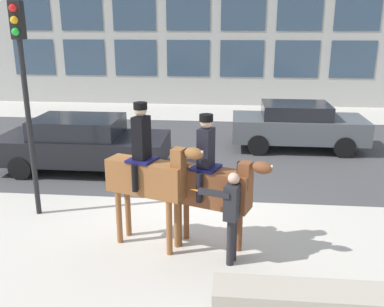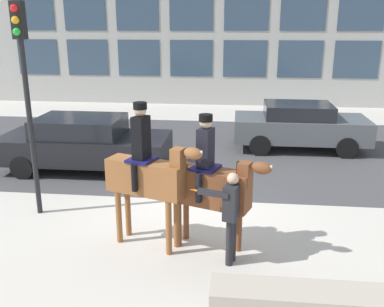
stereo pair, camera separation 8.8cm
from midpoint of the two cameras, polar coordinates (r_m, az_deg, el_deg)
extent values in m
plane|color=beige|center=(9.75, -0.30, -7.35)|extent=(80.00, 80.00, 0.00)
cube|color=#444447|center=(14.19, 1.86, 0.57)|extent=(24.23, 8.50, 0.01)
cube|color=#33475B|center=(24.05, -19.73, 12.02)|extent=(2.13, 0.02, 1.78)
cube|color=#33475B|center=(23.03, -13.60, 12.34)|extent=(2.13, 0.02, 1.78)
cube|color=#33475B|center=(22.29, -6.98, 12.54)|extent=(2.13, 0.02, 1.78)
cube|color=#33475B|center=(21.85, 0.02, 12.57)|extent=(2.13, 0.02, 1.78)
cube|color=#33475B|center=(21.72, 7.19, 12.42)|extent=(2.13, 0.02, 1.78)
cube|color=#33475B|center=(21.93, 14.33, 12.08)|extent=(2.13, 0.02, 1.78)
cube|color=#33475B|center=(22.44, 21.21, 11.57)|extent=(2.13, 0.02, 1.78)
cube|color=#33475B|center=(24.00, -20.28, 17.29)|extent=(2.13, 0.02, 1.78)
cube|color=#33475B|center=(22.98, -14.00, 17.86)|extent=(2.13, 0.02, 1.78)
cube|color=#33475B|center=(22.23, -7.19, 18.25)|extent=(2.13, 0.02, 1.78)
cube|color=#33475B|center=(21.79, 0.02, 18.41)|extent=(2.13, 0.02, 1.78)
cube|color=#33475B|center=(21.66, 7.42, 18.28)|extent=(2.13, 0.02, 1.78)
cube|color=#33475B|center=(21.86, 14.77, 17.87)|extent=(2.13, 0.02, 1.78)
cube|color=#33475B|center=(22.39, 21.84, 17.22)|extent=(2.13, 0.02, 1.78)
cube|color=brown|center=(7.79, -5.82, -3.15)|extent=(1.55, 0.90, 0.61)
cylinder|color=brown|center=(7.99, -1.74, -8.96)|extent=(0.11, 0.11, 1.05)
cylinder|color=brown|center=(7.75, -2.79, -9.86)|extent=(0.11, 0.11, 1.05)
cylinder|color=brown|center=(8.49, -8.24, -7.53)|extent=(0.11, 0.11, 1.05)
cylinder|color=brown|center=(8.26, -9.42, -8.31)|extent=(0.11, 0.11, 1.05)
cube|color=brown|center=(7.37, -1.55, -1.31)|extent=(0.27, 0.29, 0.53)
cube|color=black|center=(7.41, -2.38, -1.04)|extent=(0.06, 0.09, 0.48)
ellipsoid|color=brown|center=(7.18, 0.50, 0.01)|extent=(0.39, 0.30, 0.21)
cube|color=silver|center=(7.14, 1.26, 0.06)|extent=(0.13, 0.09, 0.08)
cylinder|color=black|center=(8.23, -10.48, -3.01)|extent=(0.09, 0.09, 0.55)
cube|color=#14144C|center=(7.72, -6.37, -0.81)|extent=(0.58, 0.60, 0.05)
cube|color=black|center=(7.60, -6.47, 2.14)|extent=(0.31, 0.37, 0.76)
sphere|color=#D1A889|center=(7.49, -6.59, 5.77)|extent=(0.22, 0.22, 0.22)
cylinder|color=black|center=(7.48, -6.61, 6.35)|extent=(0.24, 0.24, 0.12)
cylinder|color=black|center=(8.02, -5.30, -2.07)|extent=(0.11, 0.11, 0.49)
cylinder|color=black|center=(7.59, -7.36, -3.27)|extent=(0.11, 0.11, 0.49)
cube|color=brown|center=(7.67, 2.60, -4.49)|extent=(1.56, 0.93, 0.67)
cylinder|color=brown|center=(7.94, 6.60, -9.94)|extent=(0.11, 0.11, 0.88)
cylinder|color=brown|center=(7.68, 5.80, -10.89)|extent=(0.11, 0.11, 0.88)
cylinder|color=brown|center=(8.32, -0.48, -8.51)|extent=(0.11, 0.11, 0.88)
cylinder|color=brown|center=(8.07, -1.47, -9.36)|extent=(0.11, 0.11, 0.88)
cube|color=brown|center=(7.33, 7.36, -2.89)|extent=(0.27, 0.30, 0.46)
cube|color=black|center=(7.36, 6.48, -2.61)|extent=(0.06, 0.09, 0.41)
ellipsoid|color=brown|center=(7.19, 9.63, -1.92)|extent=(0.40, 0.31, 0.21)
cube|color=silver|center=(7.16, 10.45, -1.89)|extent=(0.14, 0.09, 0.09)
cylinder|color=black|center=(8.03, -2.58, -4.29)|extent=(0.09, 0.09, 0.55)
cube|color=#14144C|center=(7.57, 2.12, -1.89)|extent=(0.59, 0.60, 0.05)
cube|color=black|center=(7.46, 2.15, 0.81)|extent=(0.32, 0.38, 0.68)
sphere|color=#D1A889|center=(7.35, 2.19, 4.19)|extent=(0.22, 0.22, 0.22)
cylinder|color=black|center=(7.33, 2.19, 4.77)|extent=(0.24, 0.24, 0.12)
cylinder|color=black|center=(7.90, 2.90, -3.30)|extent=(0.11, 0.11, 0.54)
cylinder|color=black|center=(7.44, 1.24, -4.60)|extent=(0.11, 0.11, 0.54)
cylinder|color=#232328|center=(7.50, 5.38, -11.73)|extent=(0.13, 0.13, 0.85)
cylinder|color=#232328|center=(7.63, 5.76, -11.19)|extent=(0.13, 0.13, 0.85)
cube|color=#232328|center=(7.25, 5.74, -6.36)|extent=(0.33, 0.45, 0.61)
sphere|color=#D1A889|center=(7.10, 5.83, -3.35)|extent=(0.20, 0.20, 0.20)
cube|color=#232328|center=(7.10, 3.21, -5.32)|extent=(0.55, 0.25, 0.09)
cone|color=orange|center=(7.22, 0.62, -4.91)|extent=(0.18, 0.10, 0.04)
cube|color=black|center=(12.42, -13.81, 0.81)|extent=(4.68, 1.94, 0.69)
cube|color=black|center=(12.31, -14.52, 3.52)|extent=(2.34, 1.70, 0.52)
cylinder|color=black|center=(11.29, -8.25, -2.33)|extent=(0.63, 0.23, 0.63)
cylinder|color=black|center=(12.94, -6.33, 0.26)|extent=(0.63, 0.23, 0.63)
cylinder|color=black|center=(12.32, -21.45, -1.71)|extent=(0.63, 0.23, 0.63)
cylinder|color=black|center=(13.85, -18.14, 0.63)|extent=(0.63, 0.23, 0.63)
cube|color=#51565B|center=(14.53, 14.38, 3.27)|extent=(4.28, 1.89, 0.74)
cube|color=black|center=(14.39, 14.13, 5.58)|extent=(2.14, 1.66, 0.45)
cylinder|color=black|center=(14.05, 20.09, 0.74)|extent=(0.67, 0.23, 0.67)
cylinder|color=black|center=(15.68, 18.66, 2.51)|extent=(0.67, 0.23, 0.67)
cylinder|color=black|center=(13.65, 9.23, 1.11)|extent=(0.67, 0.23, 0.67)
cylinder|color=black|center=(15.32, 8.93, 2.89)|extent=(0.67, 0.23, 0.67)
cylinder|color=black|center=(9.54, -20.42, 2.82)|extent=(0.11, 0.11, 3.72)
cube|color=black|center=(9.29, -21.88, 16.18)|extent=(0.24, 0.19, 0.72)
sphere|color=red|center=(9.19, -22.38, 17.49)|extent=(0.15, 0.15, 0.15)
sphere|color=orange|center=(9.19, -22.23, 16.15)|extent=(0.15, 0.15, 0.15)
sphere|color=green|center=(9.19, -22.07, 14.81)|extent=(0.15, 0.15, 0.15)
camera|label=1|loc=(0.04, -89.69, 0.09)|focal=40.00mm
camera|label=2|loc=(0.04, 90.31, -0.09)|focal=40.00mm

